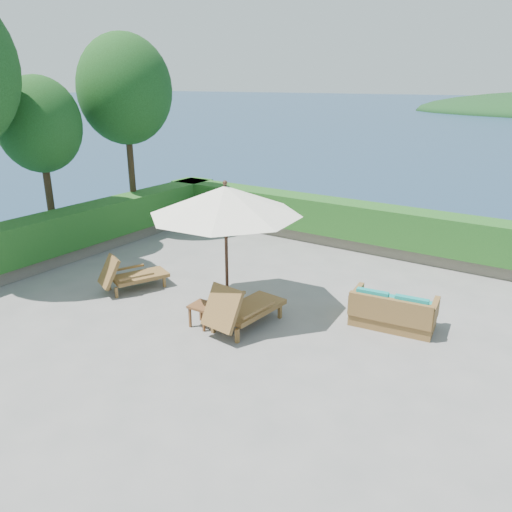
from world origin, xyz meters
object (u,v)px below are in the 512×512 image
Objects in this scene: lounge_left at (130,275)px; wicker_loveseat at (392,312)px; lounge_right at (242,308)px; side_table at (202,308)px; patio_umbrella at (225,202)px.

lounge_left is 0.97× the size of wicker_loveseat.
lounge_right reaches higher than side_table.
patio_umbrella reaches higher than lounge_right.
lounge_right is at bearing -35.20° from patio_umbrella.
lounge_left is at bearing -170.61° from patio_umbrella.
patio_umbrella reaches higher than lounge_left.
lounge_right is at bearing -151.82° from wicker_loveseat.
wicker_loveseat is at bearing 33.26° from side_table.
wicker_loveseat is (2.45, 1.72, -0.12)m from lounge_right.
wicker_loveseat is (5.75, 1.60, -0.06)m from lounge_left.
patio_umbrella is 8.42× the size of side_table.
lounge_left is 3.30m from lounge_right.
patio_umbrella is at bearing 92.93° from side_table.
side_table is 3.80m from wicker_loveseat.
lounge_left reaches higher than side_table.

